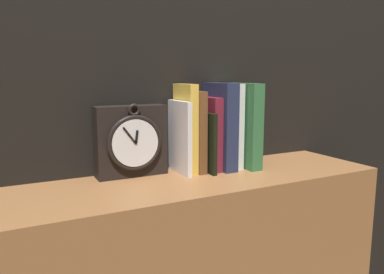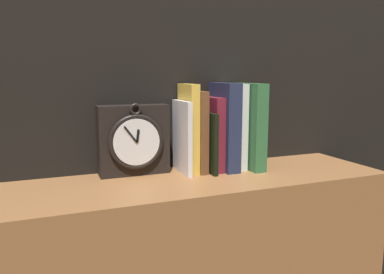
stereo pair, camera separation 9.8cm
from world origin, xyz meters
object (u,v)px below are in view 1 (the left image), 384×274
book_slot3_black (203,141)px  book_slot5_navy (220,126)px  book_slot1_yellow (185,128)px  book_slot7_green (243,125)px  book_slot0_white (181,137)px  book_slot4_maroon (208,133)px  clock (131,141)px  book_slot2_brown (194,131)px  book_slot6_white (229,125)px

book_slot3_black → book_slot5_navy: size_ratio=0.68×
book_slot1_yellow → book_slot7_green: 0.18m
book_slot0_white → book_slot7_green: book_slot7_green is taller
book_slot3_black → book_slot4_maroon: bearing=22.7°
book_slot0_white → clock: bearing=167.6°
book_slot0_white → book_slot7_green: bearing=-3.9°
book_slot2_brown → book_slot7_green: size_ratio=0.92×
book_slot2_brown → book_slot7_green: (0.16, -0.02, 0.01)m
clock → book_slot0_white: size_ratio=0.99×
book_slot5_navy → book_slot7_green: 0.08m
book_slot0_white → book_slot6_white: 0.16m
book_slot4_maroon → book_slot7_green: 0.11m
book_slot2_brown → book_slot3_black: book_slot2_brown is taller
book_slot1_yellow → book_slot5_navy: bearing=-6.9°
clock → book_slot2_brown: 0.18m
book_slot3_black → book_slot7_green: (0.13, -0.01, 0.04)m
book_slot3_black → book_slot5_navy: (0.06, 0.00, 0.04)m
book_slot6_white → book_slot7_green: size_ratio=1.00×
clock → book_slot4_maroon: size_ratio=0.95×
book_slot2_brown → book_slot7_green: bearing=-6.5°
book_slot2_brown → book_slot4_maroon: book_slot2_brown is taller
book_slot0_white → book_slot7_green: 0.20m
book_slot2_brown → book_slot4_maroon: (0.05, -0.00, -0.01)m
clock → book_slot4_maroon: bearing=-6.9°
book_slot1_yellow → book_slot7_green: (0.18, -0.02, 0.00)m
book_slot4_maroon → book_slot6_white: (0.07, 0.00, 0.02)m
clock → book_slot4_maroon: book_slot4_maroon is taller
book_slot7_green → book_slot0_white: bearing=176.1°
clock → book_slot0_white: (0.13, -0.03, 0.01)m
book_slot2_brown → clock: bearing=172.0°
book_slot1_yellow → book_slot4_maroon: 0.07m
book_slot7_green → book_slot4_maroon: bearing=171.7°
book_slot1_yellow → book_slot0_white: bearing=-157.6°
book_slot4_maroon → book_slot6_white: size_ratio=0.85×
book_slot6_white → book_slot1_yellow: bearing=178.1°
clock → book_slot4_maroon: (0.23, -0.03, 0.01)m
book_slot2_brown → book_slot4_maroon: 0.05m
clock → book_slot7_green: size_ratio=0.80×
clock → book_slot2_brown: bearing=-8.0°
clock → book_slot1_yellow: 0.16m
book_slot3_black → book_slot1_yellow: bearing=162.4°
clock → book_slot7_green: (0.34, -0.04, 0.03)m
book_slot3_black → book_slot4_maroon: size_ratio=0.81×
book_slot2_brown → book_slot3_black: bearing=-27.0°
book_slot4_maroon → book_slot7_green: (0.11, -0.02, 0.02)m
book_slot6_white → book_slot4_maroon: bearing=-179.4°
clock → book_slot6_white: 0.30m
book_slot1_yellow → book_slot2_brown: bearing=-7.9°
book_slot1_yellow → book_slot3_black: 0.06m
book_slot0_white → book_slot3_black: (0.07, -0.01, -0.02)m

